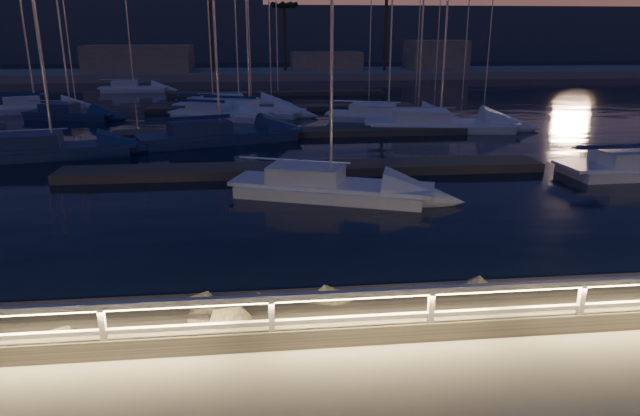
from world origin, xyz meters
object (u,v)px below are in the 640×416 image
(sailboat_c, at_px, (216,135))
(sailboat_j, at_px, (217,114))
(sailboat_f, at_px, (49,148))
(sailboat_i, at_px, (33,106))
(sailboat_l, at_px, (385,115))
(guard_rail, at_px, (376,304))
(sailboat_g, at_px, (247,110))
(sailboat_k, at_px, (237,102))
(sailboat_h, at_px, (436,123))
(sailboat_b, at_px, (326,185))
(sailboat_e, at_px, (69,113))
(sailboat_n, at_px, (211,105))
(sailboat_m, at_px, (132,88))

(sailboat_c, height_order, sailboat_j, sailboat_c)
(sailboat_c, relative_size, sailboat_j, 1.25)
(sailboat_f, height_order, sailboat_i, sailboat_f)
(sailboat_i, relative_size, sailboat_l, 0.84)
(guard_rail, xyz_separation_m, sailboat_g, (-2.84, 35.38, -0.93))
(sailboat_g, relative_size, sailboat_k, 1.18)
(sailboat_i, bearing_deg, sailboat_h, -43.86)
(sailboat_j, bearing_deg, sailboat_h, -0.29)
(guard_rail, xyz_separation_m, sailboat_f, (-12.85, 20.97, -0.92))
(sailboat_l, bearing_deg, sailboat_b, -89.48)
(sailboat_e, xyz_separation_m, sailboat_h, (25.63, -7.83, 0.04))
(sailboat_b, xyz_separation_m, sailboat_f, (-13.36, 8.89, 0.01))
(sailboat_e, relative_size, sailboat_h, 0.71)
(sailboat_l, bearing_deg, sailboat_e, -168.90)
(guard_rail, distance_m, sailboat_i, 44.19)
(sailboat_j, xyz_separation_m, sailboat_n, (-0.78, 5.43, -0.04))
(sailboat_e, xyz_separation_m, sailboat_m, (0.57, 20.10, 0.01))
(sailboat_l, bearing_deg, sailboat_n, 169.36)
(sailboat_e, distance_m, sailboat_f, 14.27)
(guard_rail, height_order, sailboat_m, sailboat_m)
(sailboat_c, xyz_separation_m, sailboat_k, (0.72, 16.86, -0.08))
(sailboat_b, relative_size, sailboat_i, 1.06)
(sailboat_b, distance_m, sailboat_h, 17.54)
(sailboat_e, xyz_separation_m, sailboat_l, (23.18, -3.44, 0.01))
(sailboat_e, height_order, sailboat_m, sailboat_m)
(sailboat_g, xyz_separation_m, sailboat_m, (-12.59, 19.61, -0.00))
(sailboat_i, bearing_deg, sailboat_m, 51.86)
(sailboat_b, distance_m, sailboat_l, 20.49)
(sailboat_i, xyz_separation_m, sailboat_j, (15.07, -5.74, -0.02))
(sailboat_b, relative_size, sailboat_e, 1.13)
(sailboat_h, bearing_deg, sailboat_e, 172.81)
(sailboat_i, bearing_deg, sailboat_k, -15.58)
(sailboat_g, distance_m, sailboat_m, 23.31)
(sailboat_e, distance_m, sailboat_n, 10.97)
(sailboat_c, xyz_separation_m, sailboat_j, (-0.54, 9.44, -0.04))
(sailboat_b, bearing_deg, guard_rail, -71.69)
(sailboat_c, bearing_deg, sailboat_l, 13.53)
(guard_rail, distance_m, sailboat_k, 41.20)
(sailboat_l, relative_size, sailboat_n, 1.36)
(guard_rail, xyz_separation_m, sailboat_c, (-4.51, 24.15, -0.90))
(sailboat_f, distance_m, sailboat_i, 19.75)
(sailboat_j, bearing_deg, sailboat_m, 139.54)
(guard_rail, distance_m, sailboat_l, 32.28)
(sailboat_c, relative_size, sailboat_f, 1.14)
(sailboat_c, xyz_separation_m, sailboat_e, (-11.48, 10.74, -0.04))
(sailboat_f, xyz_separation_m, sailboat_j, (7.79, 12.62, -0.03))
(sailboat_i, relative_size, sailboat_j, 0.99)
(sailboat_h, bearing_deg, sailboat_n, 152.09)
(guard_rail, distance_m, sailboat_h, 28.74)
(sailboat_k, bearing_deg, sailboat_f, -119.28)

